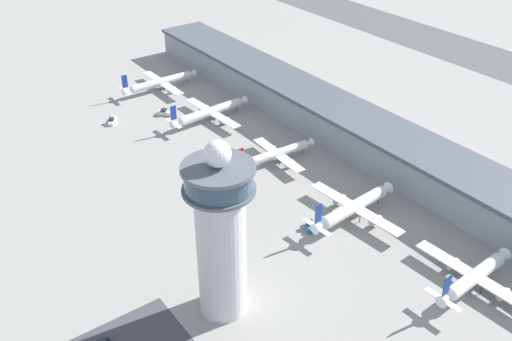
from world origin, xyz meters
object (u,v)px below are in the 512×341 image
airplane_gate_bravo (210,112)px  airplane_gate_charlie (276,154)px  airplane_gate_delta (354,207)px  service_truck_catering (310,226)px  service_truck_baggage (165,113)px  airplane_gate_echo (475,277)px  airplane_gate_alpha (161,82)px  control_tower (221,233)px  service_truck_fuel (112,121)px

airplane_gate_bravo → airplane_gate_charlie: airplane_gate_bravo is taller
airplane_gate_delta → service_truck_catering: size_ratio=6.59×
airplane_gate_charlie → service_truck_baggage: 65.63m
airplane_gate_charlie → airplane_gate_echo: airplane_gate_echo is taller
airplane_gate_delta → service_truck_catering: airplane_gate_delta is taller
airplane_gate_alpha → airplane_gate_charlie: (90.61, 3.10, -0.08)m
service_truck_catering → control_tower: bearing=-73.2°
airplane_gate_bravo → service_truck_catering: (87.87, -16.31, -2.88)m
airplane_gate_charlie → service_truck_baggage: size_ratio=4.82×
airplane_gate_charlie → service_truck_fuel: 80.64m
airplane_gate_echo → service_truck_baggage: bearing=-173.4°
service_truck_fuel → service_truck_baggage: 24.15m
control_tower → airplane_gate_delta: bearing=98.4°
service_truck_fuel → service_truck_baggage: service_truck_baggage is taller
airplane_gate_bravo → airplane_gate_echo: 137.21m
airplane_gate_charlie → service_truck_fuel: size_ratio=4.70×
service_truck_catering → service_truck_fuel: bearing=-169.3°
service_truck_catering → airplane_gate_charlie: bearing=156.9°
airplane_gate_bravo → airplane_gate_echo: size_ratio=1.02×
airplane_gate_charlie → airplane_gate_echo: 89.98m
airplane_gate_charlie → airplane_gate_delta: (44.87, -1.62, 0.77)m
airplane_gate_charlie → airplane_gate_echo: (89.94, 2.50, 0.55)m
airplane_gate_charlie → service_truck_fuel: bearing=-151.6°
airplane_gate_echo → service_truck_fuel: 165.97m
airplane_gate_alpha → airplane_gate_delta: bearing=0.6°
airplane_gate_charlie → airplane_gate_echo: bearing=1.6°
airplane_gate_echo → airplane_gate_alpha: bearing=-178.2°
airplane_gate_alpha → service_truck_fuel: (19.72, -35.24, -3.00)m
airplane_gate_bravo → airplane_gate_delta: size_ratio=1.05×
airplane_gate_echo → service_truck_baggage: 154.77m
airplane_gate_charlie → service_truck_catering: bearing=-23.1°
airplane_gate_delta → airplane_gate_echo: bearing=5.2°
airplane_gate_bravo → airplane_gate_charlie: (47.23, 1.03, -0.08)m
airplane_gate_charlie → airplane_gate_delta: airplane_gate_delta is taller
airplane_gate_alpha → airplane_gate_charlie: bearing=2.0°
airplane_gate_charlie → airplane_gate_bravo: bearing=-178.7°
airplane_gate_alpha → service_truck_baggage: bearing=-24.4°
service_truck_catering → airplane_gate_alpha: bearing=173.8°
airplane_gate_delta → service_truck_baggage: 109.55m
airplane_gate_echo → service_truck_catering: 53.24m
airplane_gate_bravo → control_tower: bearing=-30.4°
airplane_gate_echo → service_truck_catering: size_ratio=6.76×
airplane_gate_echo → service_truck_fuel: bearing=-165.8°
airplane_gate_charlie → airplane_gate_alpha: bearing=-178.0°
airplane_gate_delta → control_tower: bearing=-81.6°
control_tower → airplane_gate_alpha: size_ratio=1.31×
airplane_gate_alpha → service_truck_catering: airplane_gate_alpha is taller
airplane_gate_charlie → service_truck_baggage: airplane_gate_charlie is taller
control_tower → airplane_gate_bravo: (-100.76, 59.04, -21.97)m
control_tower → service_truck_baggage: bearing=159.1°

